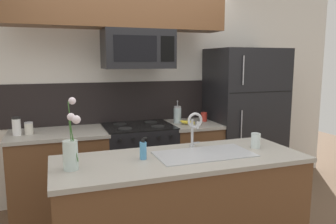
{
  "coord_description": "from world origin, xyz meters",
  "views": [
    {
      "loc": [
        -0.89,
        -2.59,
        1.63
      ],
      "look_at": [
        0.13,
        0.27,
        1.16
      ],
      "focal_mm": 35.0,
      "sensor_mm": 36.0,
      "label": 1
    }
  ],
  "objects": [
    {
      "name": "french_press",
      "position": [
        0.49,
        0.96,
        1.01
      ],
      "size": [
        0.09,
        0.09,
        0.27
      ],
      "color": "silver",
      "rests_on": "back_counter_right"
    },
    {
      "name": "back_counter_right",
      "position": [
        0.66,
        0.9,
        0.46
      ],
      "size": [
        0.58,
        0.65,
        0.91
      ],
      "color": "brown",
      "rests_on": "ground"
    },
    {
      "name": "rear_partition",
      "position": [
        0.3,
        1.28,
        1.3
      ],
      "size": [
        5.2,
        0.1,
        2.6
      ],
      "primitive_type": "cube",
      "color": "silver",
      "rests_on": "ground"
    },
    {
      "name": "back_counter_left",
      "position": [
        -0.86,
        0.9,
        0.46
      ],
      "size": [
        0.99,
        0.65,
        0.91
      ],
      "color": "brown",
      "rests_on": "ground"
    },
    {
      "name": "coffee_tin",
      "position": [
        0.83,
        0.95,
        0.97
      ],
      "size": [
        0.08,
        0.08,
        0.11
      ],
      "primitive_type": "cylinder",
      "color": "#B22D23",
      "rests_on": "back_counter_right"
    },
    {
      "name": "storage_jar_tall",
      "position": [
        -1.24,
        0.88,
        1.0
      ],
      "size": [
        0.08,
        0.08,
        0.18
      ],
      "color": "silver",
      "rests_on": "back_counter_left"
    },
    {
      "name": "banana_bunch",
      "position": [
        0.58,
        0.84,
        0.93
      ],
      "size": [
        0.19,
        0.12,
        0.08
      ],
      "color": "yellow",
      "rests_on": "back_counter_right"
    },
    {
      "name": "splash_band",
      "position": [
        0.0,
        1.22,
        1.15
      ],
      "size": [
        3.23,
        0.01,
        0.48
      ],
      "primitive_type": "cube",
      "color": "black",
      "rests_on": "rear_partition"
    },
    {
      "name": "flower_vase",
      "position": [
        -0.79,
        -0.38,
        1.05
      ],
      "size": [
        0.12,
        0.12,
        0.49
      ],
      "color": "silver",
      "rests_on": "island_counter"
    },
    {
      "name": "storage_jar_medium",
      "position": [
        -1.13,
        0.91,
        0.97
      ],
      "size": [
        0.08,
        0.08,
        0.12
      ],
      "color": "silver",
      "rests_on": "back_counter_left"
    },
    {
      "name": "refrigerator",
      "position": [
        1.37,
        0.92,
        0.89
      ],
      "size": [
        0.87,
        0.74,
        1.78
      ],
      "color": "black",
      "rests_on": "ground"
    },
    {
      "name": "dish_soap_bottle",
      "position": [
        -0.28,
        -0.31,
        0.98
      ],
      "size": [
        0.06,
        0.05,
        0.16
      ],
      "color": "#4C93C6",
      "rests_on": "island_counter"
    },
    {
      "name": "sink_faucet",
      "position": [
        0.21,
        -0.16,
        1.11
      ],
      "size": [
        0.14,
        0.14,
        0.31
      ],
      "color": "#B7BABF",
      "rests_on": "island_counter"
    },
    {
      "name": "kitchen_sink",
      "position": [
        0.21,
        -0.35,
        0.84
      ],
      "size": [
        0.76,
        0.39,
        0.16
      ],
      "color": "#ADAFB5",
      "rests_on": "island_counter"
    },
    {
      "name": "island_counter",
      "position": [
        0.01,
        -0.35,
        0.46
      ],
      "size": [
        1.92,
        0.74,
        0.91
      ],
      "color": "brown",
      "rests_on": "ground"
    },
    {
      "name": "drinking_glass",
      "position": [
        0.7,
        -0.32,
        0.97
      ],
      "size": [
        0.08,
        0.08,
        0.13
      ],
      "color": "silver",
      "rests_on": "island_counter"
    },
    {
      "name": "microwave",
      "position": [
        0.0,
        0.88,
        1.76
      ],
      "size": [
        0.74,
        0.4,
        0.41
      ],
      "color": "black"
    },
    {
      "name": "stove_range",
      "position": [
        0.0,
        0.9,
        0.46
      ],
      "size": [
        0.76,
        0.64,
        0.93
      ],
      "color": "black",
      "rests_on": "ground"
    }
  ]
}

